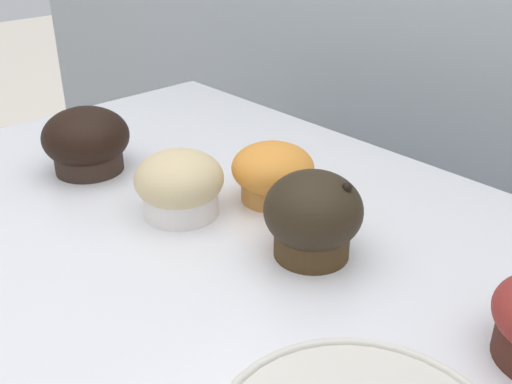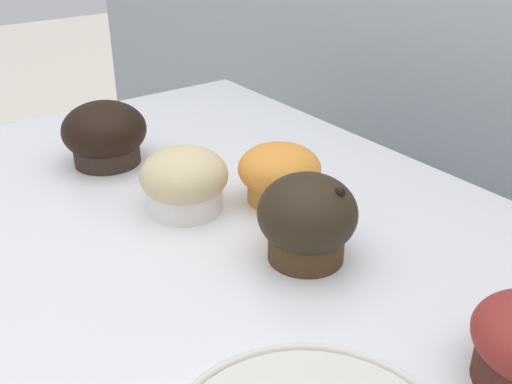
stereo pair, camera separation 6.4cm
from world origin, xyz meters
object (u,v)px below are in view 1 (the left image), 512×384
Objects in this scene: muffin_back_left at (313,217)px; muffin_back_right at (87,141)px; muffin_front_right at (273,172)px; muffin_front_left at (179,185)px.

muffin_back_right is (-0.34, -0.07, -0.00)m from muffin_back_left.
muffin_back_right is at bearing -151.40° from muffin_front_right.
muffin_back_right is 1.10× the size of muffin_front_left.
muffin_back_right reaches higher than muffin_front_right.
muffin_front_right is at bearing 28.60° from muffin_back_right.
muffin_back_left reaches higher than muffin_front_left.
muffin_front_left is at bearing -114.23° from muffin_front_right.
muffin_front_left is (0.18, 0.02, -0.00)m from muffin_back_right.
muffin_back_left is at bearing -25.86° from muffin_front_right.
muffin_front_left reaches higher than muffin_front_right.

